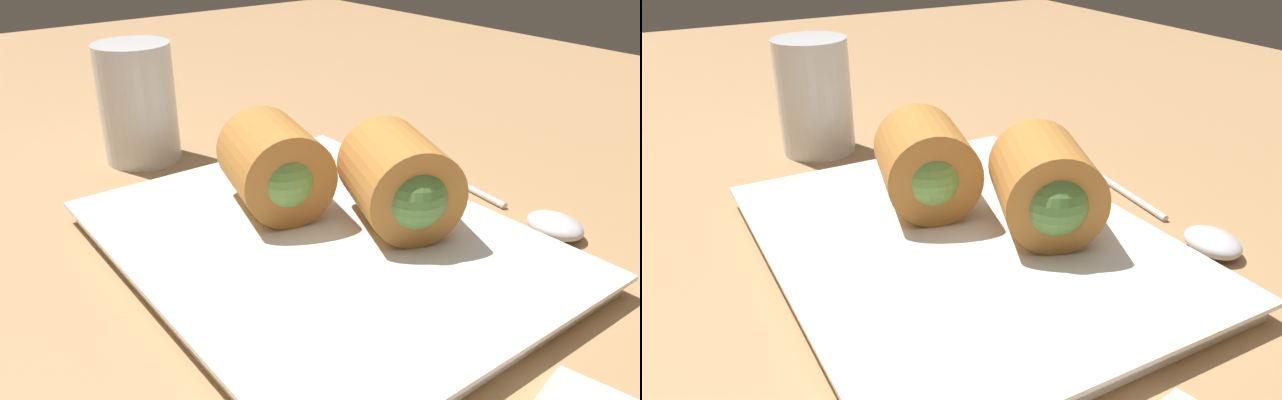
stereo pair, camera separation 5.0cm
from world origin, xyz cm
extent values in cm
cube|color=#A87F54|center=(0.00, 0.00, 1.00)|extent=(180.00, 140.00, 2.00)
cube|color=white|center=(-3.06, 2.94, 2.60)|extent=(28.71, 22.46, 1.20)
cube|color=white|center=(-3.06, 2.94, 3.35)|extent=(29.86, 23.35, 0.30)
cylinder|color=#B77533|center=(-4.71, -2.21, 6.66)|extent=(9.13, 8.65, 6.33)
sphere|color=#56843D|center=(-7.16, -1.17, 6.66)|extent=(4.11, 4.11, 4.11)
cylinder|color=#B77533|center=(2.19, 2.87, 6.66)|extent=(8.61, 7.98, 6.33)
sphere|color=#6B9E47|center=(-0.39, 3.55, 6.66)|extent=(4.11, 4.11, 4.11)
cylinder|color=silver|center=(-1.07, -12.76, 2.25)|extent=(10.15, 1.64, 0.50)
ellipsoid|color=silver|center=(-10.66, -11.68, 2.72)|extent=(4.49, 3.64, 1.44)
cylinder|color=silver|center=(20.04, 5.18, 7.14)|extent=(6.54, 6.54, 10.28)
camera|label=1|loc=(-31.02, 24.23, 23.03)|focal=35.00mm
camera|label=2|loc=(-33.76, 20.04, 23.03)|focal=35.00mm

